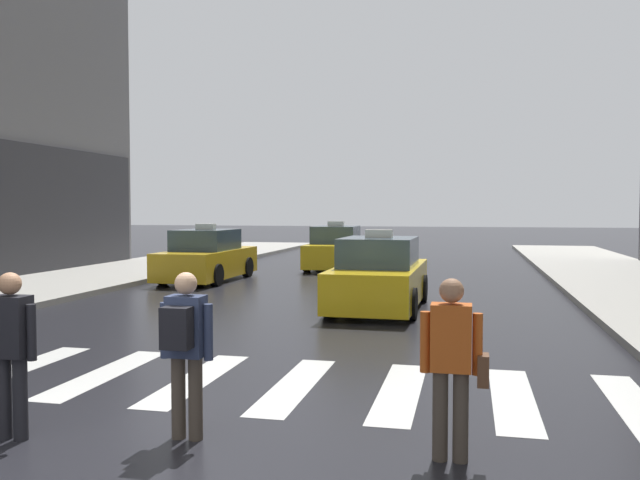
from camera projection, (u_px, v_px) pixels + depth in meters
name	position (u px, v px, depth m)	size (l,w,h in m)	color
ground_plane	(61.00, 464.00, 5.85)	(160.00, 160.00, 0.00)	black
crosswalk_markings	(197.00, 379.00, 8.78)	(11.30, 2.80, 0.01)	silver
taxi_lead	(379.00, 277.00, 14.96)	(1.98, 4.56, 1.80)	yellow
taxi_second	(207.00, 258.00, 20.79)	(1.95, 4.55, 1.80)	gold
taxi_third	(336.00, 250.00, 24.96)	(2.05, 4.59, 1.80)	yellow
pedestrian_with_backpack	(185.00, 342.00, 6.42)	(0.55, 0.43, 1.65)	#473D33
pedestrian_with_handbag	(453.00, 358.00, 5.89)	(0.60, 0.24, 1.65)	#473D33
pedestrian_plain_coat	(11.00, 345.00, 6.45)	(0.55, 0.24, 1.65)	black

